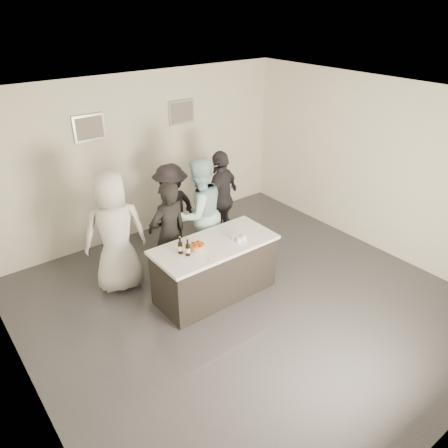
# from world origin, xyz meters

# --- Properties ---
(floor) EXTENTS (6.00, 6.00, 0.00)m
(floor) POSITION_xyz_m (0.00, 0.00, 0.00)
(floor) COLOR #3D3D42
(floor) RESTS_ON ground
(ceiling) EXTENTS (6.00, 6.00, 0.00)m
(ceiling) POSITION_xyz_m (0.00, 0.00, 3.00)
(ceiling) COLOR white
(wall_back) EXTENTS (6.00, 0.04, 3.00)m
(wall_back) POSITION_xyz_m (0.00, 3.00, 1.50)
(wall_back) COLOR white
(wall_back) RESTS_ON ground
(wall_left) EXTENTS (0.04, 6.00, 3.00)m
(wall_left) POSITION_xyz_m (-3.00, 0.00, 1.50)
(wall_left) COLOR white
(wall_left) RESTS_ON ground
(wall_right) EXTENTS (0.04, 6.00, 3.00)m
(wall_right) POSITION_xyz_m (3.00, 0.00, 1.50)
(wall_right) COLOR white
(wall_right) RESTS_ON ground
(picture_left) EXTENTS (0.54, 0.04, 0.44)m
(picture_left) POSITION_xyz_m (-0.90, 2.97, 2.20)
(picture_left) COLOR #B2B2B7
(picture_left) RESTS_ON wall_back
(picture_right) EXTENTS (0.54, 0.04, 0.44)m
(picture_right) POSITION_xyz_m (0.90, 2.97, 2.20)
(picture_right) COLOR #B2B2B7
(picture_right) RESTS_ON wall_back
(bar_counter) EXTENTS (1.86, 0.86, 0.90)m
(bar_counter) POSITION_xyz_m (-0.19, 0.48, 0.45)
(bar_counter) COLOR white
(bar_counter) RESTS_ON ground
(cake) EXTENTS (0.21, 0.21, 0.07)m
(cake) POSITION_xyz_m (-0.49, 0.49, 0.94)
(cake) COLOR orange
(cake) RESTS_ON bar_counter
(beer_bottle_a) EXTENTS (0.07, 0.07, 0.26)m
(beer_bottle_a) POSITION_xyz_m (-0.74, 0.55, 1.03)
(beer_bottle_a) COLOR black
(beer_bottle_a) RESTS_ON bar_counter
(beer_bottle_b) EXTENTS (0.07, 0.07, 0.26)m
(beer_bottle_b) POSITION_xyz_m (-0.69, 0.44, 1.03)
(beer_bottle_b) COLOR black
(beer_bottle_b) RESTS_ON bar_counter
(tumbler_cluster) EXTENTS (0.19, 0.19, 0.08)m
(tumbler_cluster) POSITION_xyz_m (0.16, 0.34, 0.94)
(tumbler_cluster) COLOR orange
(tumbler_cluster) RESTS_ON bar_counter
(candles) EXTENTS (0.24, 0.08, 0.01)m
(candles) POSITION_xyz_m (-0.48, 0.15, 0.90)
(candles) COLOR pink
(candles) RESTS_ON bar_counter
(person_main_black) EXTENTS (0.66, 0.46, 1.73)m
(person_main_black) POSITION_xyz_m (-0.53, 1.20, 0.86)
(person_main_black) COLOR black
(person_main_black) RESTS_ON ground
(person_main_blue) EXTENTS (0.95, 0.76, 1.91)m
(person_main_blue) POSITION_xyz_m (0.12, 1.33, 0.96)
(person_main_blue) COLOR #B0E1E7
(person_main_blue) RESTS_ON ground
(person_guest_left) EXTENTS (1.08, 0.85, 1.93)m
(person_guest_left) POSITION_xyz_m (-1.26, 1.56, 0.97)
(person_guest_left) COLOR silver
(person_guest_left) RESTS_ON ground
(person_guest_right) EXTENTS (1.13, 0.84, 1.79)m
(person_guest_right) POSITION_xyz_m (0.87, 1.70, 0.89)
(person_guest_right) COLOR #2A2930
(person_guest_right) RESTS_ON ground
(person_guest_back) EXTENTS (1.16, 0.83, 1.63)m
(person_guest_back) POSITION_xyz_m (0.02, 2.04, 0.81)
(person_guest_back) COLOR black
(person_guest_back) RESTS_ON ground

